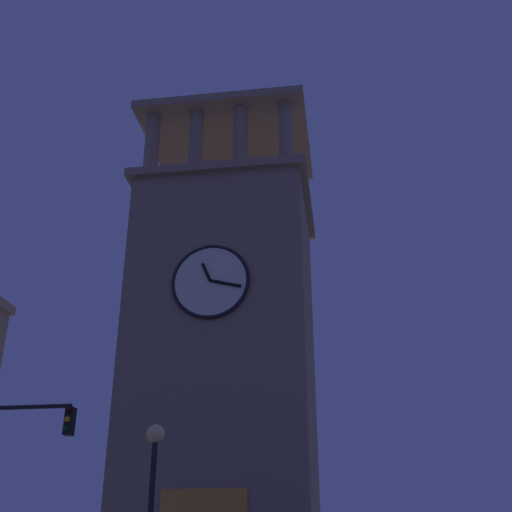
# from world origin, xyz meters

# --- Properties ---
(clocktower) EXTENTS (8.28, 7.76, 24.66)m
(clocktower) POSITION_xyz_m (-0.04, -3.29, 9.42)
(clocktower) COLOR gray
(clocktower) RESTS_ON ground_plane
(traffic_signal_near) EXTENTS (2.80, 0.41, 5.96)m
(traffic_signal_near) POSITION_xyz_m (3.92, 7.60, 3.90)
(traffic_signal_near) COLOR black
(traffic_signal_near) RESTS_ON ground_plane
(street_lamp) EXTENTS (0.44, 0.44, 4.71)m
(street_lamp) POSITION_xyz_m (-0.76, 9.14, 3.33)
(street_lamp) COLOR black
(street_lamp) RESTS_ON ground_plane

